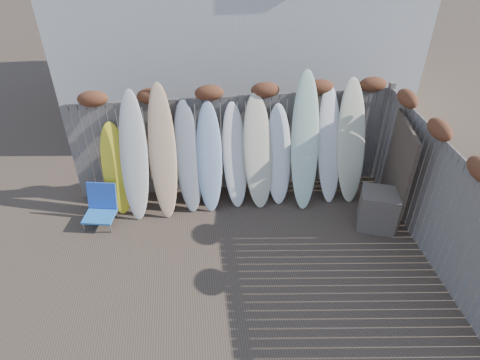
{
  "coord_description": "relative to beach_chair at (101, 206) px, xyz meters",
  "views": [
    {
      "loc": [
        -0.74,
        -4.66,
        5.22
      ],
      "look_at": [
        0.0,
        1.2,
        1.0
      ],
      "focal_mm": 32.0,
      "sensor_mm": 36.0,
      "label": 1
    }
  ],
  "objects": [
    {
      "name": "surfboard_3",
      "position": [
        1.63,
        0.33,
        0.69
      ],
      "size": [
        0.52,
        0.76,
        2.04
      ],
      "primitive_type": "ellipsoid",
      "rotation": [
        -0.31,
        0.0,
        0.07
      ],
      "color": "gray",
      "rests_on": "ground"
    },
    {
      "name": "surfboard_10",
      "position": [
        4.68,
        0.29,
        0.82
      ],
      "size": [
        0.57,
        0.82,
        2.3
      ],
      "primitive_type": "ellipsoid",
      "rotation": [
        -0.31,
        0.0,
        0.03
      ],
      "color": "beige",
      "rests_on": "ground"
    },
    {
      "name": "beach_chair",
      "position": [
        0.0,
        0.0,
        0.0
      ],
      "size": [
        0.63,
        0.66,
        0.71
      ],
      "color": "blue",
      "rests_on": "ground"
    },
    {
      "name": "surfboard_9",
      "position": [
        4.27,
        0.32,
        0.77
      ],
      "size": [
        0.53,
        0.81,
        2.19
      ],
      "primitive_type": "ellipsoid",
      "rotation": [
        -0.31,
        0.0,
        0.09
      ],
      "color": "white",
      "rests_on": "ground"
    },
    {
      "name": "surfboard_8",
      "position": [
        3.77,
        0.23,
        0.92
      ],
      "size": [
        0.58,
        0.91,
        2.49
      ],
      "primitive_type": "ellipsoid",
      "rotation": [
        -0.31,
        0.0,
        -0.08
      ],
      "color": "#D3F6D4",
      "rests_on": "ground"
    },
    {
      "name": "surfboard_7",
      "position": [
        3.32,
        0.34,
        0.61
      ],
      "size": [
        0.48,
        0.67,
        1.88
      ],
      "primitive_type": "ellipsoid",
      "rotation": [
        -0.31,
        0.0,
        -0.01
      ],
      "color": "white",
      "rests_on": "ground"
    },
    {
      "name": "wooden_crate",
      "position": [
        4.93,
        -0.78,
        0.04
      ],
      "size": [
        0.79,
        0.72,
        0.75
      ],
      "primitive_type": "cube",
      "rotation": [
        0.0,
        0.0,
        -0.36
      ],
      "color": "brown",
      "rests_on": "ground"
    },
    {
      "name": "surfboard_2",
      "position": [
        1.2,
        0.28,
        0.86
      ],
      "size": [
        0.49,
        0.85,
        2.39
      ],
      "primitive_type": "ellipsoid",
      "rotation": [
        -0.31,
        0.0,
        -0.02
      ],
      "color": "#E7C16B",
      "rests_on": "ground"
    },
    {
      "name": "right_fence",
      "position": [
        5.49,
        -1.39,
        0.81
      ],
      "size": [
        0.28,
        4.4,
        2.24
      ],
      "color": "slate",
      "rests_on": "ground"
    },
    {
      "name": "surfboard_4",
      "position": [
        2.02,
        0.3,
        0.67
      ],
      "size": [
        0.51,
        0.74,
        2.01
      ],
      "primitive_type": "ellipsoid",
      "rotation": [
        -0.31,
        0.0,
        -0.07
      ],
      "color": "#AAC4E2",
      "rests_on": "ground"
    },
    {
      "name": "ground",
      "position": [
        2.49,
        -1.65,
        -0.33
      ],
      "size": [
        80.0,
        80.0,
        0.0
      ],
      "primitive_type": "plane",
      "color": "#493A2D"
    },
    {
      "name": "lattice_panel",
      "position": [
        5.3,
        -0.48,
        0.61
      ],
      "size": [
        0.27,
        1.24,
        1.88
      ],
      "primitive_type": "cube",
      "rotation": [
        0.0,
        0.0,
        -0.18
      ],
      "color": "brown",
      "rests_on": "ground"
    },
    {
      "name": "back_fence",
      "position": [
        2.55,
        0.75,
        0.85
      ],
      "size": [
        6.05,
        0.28,
        2.24
      ],
      "color": "slate",
      "rests_on": "ground"
    },
    {
      "name": "surfboard_5",
      "position": [
        2.5,
        0.36,
        0.64
      ],
      "size": [
        0.5,
        0.72,
        1.95
      ],
      "primitive_type": "ellipsoid",
      "rotation": [
        -0.31,
        0.0,
        0.07
      ],
      "color": "white",
      "rests_on": "ground"
    },
    {
      "name": "surfboard_6",
      "position": [
        2.92,
        0.3,
        0.72
      ],
      "size": [
        0.6,
        0.79,
        2.11
      ],
      "primitive_type": "ellipsoid",
      "rotation": [
        -0.31,
        0.0,
        0.09
      ],
      "color": "beige",
      "rests_on": "ground"
    },
    {
      "name": "surfboard_1",
      "position": [
        0.69,
        0.27,
        0.82
      ],
      "size": [
        0.57,
        0.85,
        2.3
      ],
      "primitive_type": "ellipsoid",
      "rotation": [
        -0.31,
        0.0,
        -0.1
      ],
      "color": "silver",
      "rests_on": "ground"
    },
    {
      "name": "surfboard_0",
      "position": [
        0.32,
        0.39,
        0.52
      ],
      "size": [
        0.55,
        0.66,
        1.69
      ],
      "primitive_type": "ellipsoid",
      "rotation": [
        -0.31,
        0.0,
        0.1
      ],
      "color": "yellow",
      "rests_on": "ground"
    }
  ]
}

